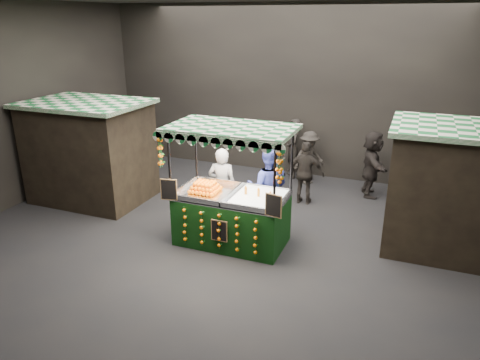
% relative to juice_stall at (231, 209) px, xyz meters
% --- Properties ---
extents(ground, '(12.00, 12.00, 0.00)m').
position_rel_juice_stall_xyz_m(ground, '(0.02, -0.00, -0.79)').
color(ground, black).
rests_on(ground, ground).
extents(market_hall, '(12.10, 10.10, 5.05)m').
position_rel_juice_stall_xyz_m(market_hall, '(0.02, -0.00, 2.59)').
color(market_hall, black).
rests_on(market_hall, ground).
extents(neighbour_stall_left, '(3.00, 2.20, 2.60)m').
position_rel_juice_stall_xyz_m(neighbour_stall_left, '(-4.38, 1.00, 0.52)').
color(neighbour_stall_left, black).
rests_on(neighbour_stall_left, ground).
extents(neighbour_stall_right, '(3.00, 2.20, 2.60)m').
position_rel_juice_stall_xyz_m(neighbour_stall_right, '(4.42, 1.50, 0.52)').
color(neighbour_stall_right, black).
rests_on(neighbour_stall_right, ground).
extents(juice_stall, '(2.63, 1.55, 2.55)m').
position_rel_juice_stall_xyz_m(juice_stall, '(0.00, 0.00, 0.00)').
color(juice_stall, black).
rests_on(juice_stall, ground).
extents(vendor_grey, '(0.73, 0.54, 1.81)m').
position_rel_juice_stall_xyz_m(vendor_grey, '(-0.60, 0.89, 0.11)').
color(vendor_grey, gray).
rests_on(vendor_grey, ground).
extents(vendor_blue, '(1.12, 0.97, 1.97)m').
position_rel_juice_stall_xyz_m(vendor_blue, '(0.49, 0.97, 0.19)').
color(vendor_blue, navy).
rests_on(vendor_blue, ground).
extents(shopper_0, '(0.65, 0.50, 1.57)m').
position_rel_juice_stall_xyz_m(shopper_0, '(-0.00, 3.16, -0.01)').
color(shopper_0, '#292521').
rests_on(shopper_0, ground).
extents(shopper_1, '(0.84, 0.68, 1.62)m').
position_rel_juice_stall_xyz_m(shopper_1, '(3.76, 2.91, 0.02)').
color(shopper_1, '#2B2422').
rests_on(shopper_1, ground).
extents(shopper_2, '(0.97, 0.41, 1.65)m').
position_rel_juice_stall_xyz_m(shopper_2, '(0.92, 2.72, 0.03)').
color(shopper_2, black).
rests_on(shopper_2, ground).
extents(shopper_3, '(1.10, 1.13, 1.55)m').
position_rel_juice_stall_xyz_m(shopper_3, '(0.66, 4.22, -0.02)').
color(shopper_3, '#282521').
rests_on(shopper_3, ground).
extents(shopper_4, '(0.97, 0.74, 1.78)m').
position_rel_juice_stall_xyz_m(shopper_4, '(-4.31, 3.07, 0.10)').
color(shopper_4, black).
rests_on(shopper_4, ground).
extents(shopper_5, '(0.93, 1.74, 1.79)m').
position_rel_juice_stall_xyz_m(shopper_5, '(2.43, 3.91, 0.10)').
color(shopper_5, black).
rests_on(shopper_5, ground).
extents(shopper_6, '(0.66, 0.77, 1.78)m').
position_rel_juice_stall_xyz_m(shopper_6, '(0.07, 4.60, 0.10)').
color(shopper_6, black).
rests_on(shopper_6, ground).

